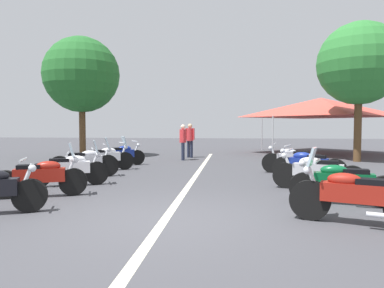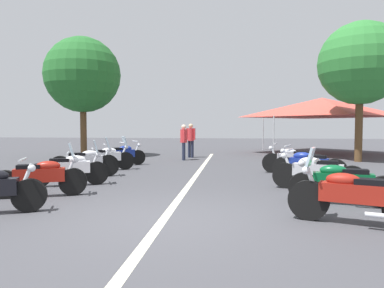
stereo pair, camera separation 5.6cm
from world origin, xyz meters
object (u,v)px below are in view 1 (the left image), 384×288
at_px(event_tent, 321,107).
at_px(roadside_tree_1, 82,75).
at_px(motorcycle_right_row_2, 317,172).
at_px(motorcycle_right_row_4, 293,160).
at_px(motorcycle_left_row_1, 41,176).
at_px(motorcycle_right_row_1, 342,182).
at_px(bystander_1, 183,139).
at_px(bystander_0, 190,138).
at_px(motorcycle_right_row_0, 354,195).
at_px(motorcycle_left_row_5, 121,154).
at_px(motorcycle_left_row_2, 70,168).
at_px(motorcycle_right_row_3, 308,165).
at_px(roadside_tree_0, 359,64).
at_px(motorcycle_left_row_3, 85,162).
at_px(motorcycle_left_row_4, 104,158).

bearing_deg(event_tent, roadside_tree_1, 105.82).
height_order(roadside_tree_1, event_tent, roadside_tree_1).
xyz_separation_m(motorcycle_right_row_2, motorcycle_right_row_4, (3.08, 0.03, 0.00)).
bearing_deg(motorcycle_left_row_1, motorcycle_right_row_1, -22.85).
xyz_separation_m(motorcycle_left_row_1, bystander_1, (8.75, -1.98, 0.50)).
relative_size(bystander_0, roadside_tree_1, 0.28).
xyz_separation_m(motorcycle_right_row_0, motorcycle_right_row_1, (1.49, -0.27, -0.03)).
xyz_separation_m(motorcycle_right_row_4, event_tent, (8.93, -3.06, 2.18)).
height_order(motorcycle_left_row_5, bystander_1, bystander_1).
distance_m(motorcycle_right_row_4, roadside_tree_1, 11.62).
bearing_deg(event_tent, motorcycle_right_row_1, 167.92).
relative_size(motorcycle_right_row_2, event_tent, 0.31).
distance_m(motorcycle_left_row_2, motorcycle_right_row_1, 6.61).
distance_m(motorcycle_left_row_2, motorcycle_right_row_0, 6.86).
distance_m(motorcycle_left_row_2, motorcycle_right_row_4, 7.03).
relative_size(motorcycle_right_row_0, bystander_0, 1.17).
bearing_deg(motorcycle_right_row_0, motorcycle_right_row_3, -72.56).
xyz_separation_m(motorcycle_left_row_5, roadside_tree_0, (2.72, -9.94, 3.86)).
height_order(motorcycle_right_row_1, event_tent, event_tent).
height_order(motorcycle_left_row_3, event_tent, event_tent).
bearing_deg(motorcycle_right_row_0, event_tent, -81.32).
relative_size(motorcycle_left_row_3, motorcycle_right_row_3, 1.00).
xyz_separation_m(bystander_1, roadside_tree_0, (0.18, -7.79, 3.34)).
relative_size(motorcycle_right_row_2, motorcycle_right_row_4, 1.01).
bearing_deg(bystander_0, motorcycle_left_row_5, 175.06).
distance_m(motorcycle_right_row_0, roadside_tree_1, 15.36).
bearing_deg(event_tent, bystander_0, 115.57).
xyz_separation_m(bystander_0, roadside_tree_1, (-0.17, 5.53, 3.18)).
bearing_deg(motorcycle_left_row_1, motorcycle_left_row_3, 72.97).
relative_size(motorcycle_left_row_3, motorcycle_right_row_1, 0.94).
bearing_deg(roadside_tree_0, motorcycle_left_row_5, 105.28).
xyz_separation_m(motorcycle_left_row_3, motorcycle_left_row_5, (3.20, -0.11, -0.03)).
bearing_deg(motorcycle_right_row_0, motorcycle_left_row_2, -5.30).
distance_m(motorcycle_right_row_1, roadside_tree_0, 10.34).
relative_size(motorcycle_left_row_4, motorcycle_right_row_2, 0.90).
bearing_deg(motorcycle_right_row_2, roadside_tree_1, -21.65).
distance_m(motorcycle_left_row_1, bystander_1, 8.98).
distance_m(motorcycle_right_row_0, event_tent, 15.55).
bearing_deg(motorcycle_left_row_1, motorcycle_left_row_4, 70.92).
bearing_deg(roadside_tree_0, motorcycle_left_row_3, 120.51).
xyz_separation_m(bystander_0, roadside_tree_0, (-1.17, -7.62, 3.31)).
distance_m(motorcycle_right_row_0, motorcycle_right_row_2, 3.05).
height_order(motorcycle_left_row_1, roadside_tree_0, roadside_tree_0).
relative_size(motorcycle_left_row_3, bystander_0, 1.15).
bearing_deg(motorcycle_left_row_3, motorcycle_right_row_2, -37.73).
bearing_deg(bystander_0, motorcycle_right_row_1, -131.37).
height_order(motorcycle_right_row_3, roadside_tree_1, roadside_tree_1).
relative_size(motorcycle_left_row_4, motorcycle_right_row_3, 0.97).
xyz_separation_m(motorcycle_left_row_4, roadside_tree_1, (5.33, 3.12, 3.70)).
bearing_deg(event_tent, roadside_tree_0, -174.29).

